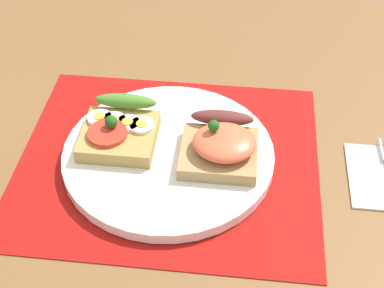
% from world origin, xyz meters
% --- Properties ---
extents(ground_plane, '(1.20, 0.90, 0.03)m').
position_xyz_m(ground_plane, '(0.00, 0.00, -0.02)').
color(ground_plane, brown).
extents(placemat, '(0.38, 0.33, 0.00)m').
position_xyz_m(placemat, '(0.00, 0.00, 0.00)').
color(placemat, '#9C110D').
rests_on(placemat, ground_plane).
extents(plate, '(0.27, 0.27, 0.01)m').
position_xyz_m(plate, '(0.00, 0.00, 0.01)').
color(plate, white).
rests_on(plate, placemat).
extents(sandwich_egg_tomato, '(0.09, 0.10, 0.04)m').
position_xyz_m(sandwich_egg_tomato, '(-0.06, 0.02, 0.03)').
color(sandwich_egg_tomato, '#AB8C49').
rests_on(sandwich_egg_tomato, plate).
extents(sandwich_salmon, '(0.09, 0.10, 0.05)m').
position_xyz_m(sandwich_salmon, '(0.07, -0.00, 0.04)').
color(sandwich_salmon, '#A68754').
rests_on(sandwich_salmon, plate).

